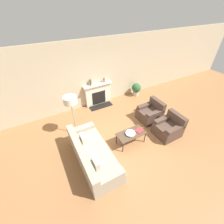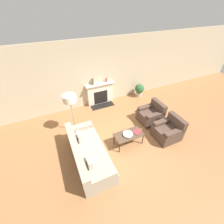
{
  "view_description": "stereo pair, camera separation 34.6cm",
  "coord_description": "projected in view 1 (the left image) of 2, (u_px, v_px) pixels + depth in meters",
  "views": [
    {
      "loc": [
        -2.17,
        -2.94,
        4.09
      ],
      "look_at": [
        0.12,
        1.21,
        0.45
      ],
      "focal_mm": 24.0,
      "sensor_mm": 36.0,
      "label": 1
    },
    {
      "loc": [
        -1.86,
        -3.1,
        4.09
      ],
      "look_at": [
        0.12,
        1.21,
        0.45
      ],
      "focal_mm": 24.0,
      "sensor_mm": 36.0,
      "label": 2
    }
  ],
  "objects": [
    {
      "name": "bowl",
      "position": [
        130.0,
        133.0,
        4.98
      ],
      "size": [
        0.33,
        0.33,
        0.06
      ],
      "color": "silver",
      "rests_on": "coffee_table"
    },
    {
      "name": "ground_plane",
      "position": [
        125.0,
        141.0,
        5.36
      ],
      "size": [
        18.0,
        18.0,
        0.0
      ],
      "primitive_type": "plane",
      "color": "#99663D"
    },
    {
      "name": "mantel_vase_left",
      "position": [
        90.0,
        82.0,
        6.44
      ],
      "size": [
        0.1,
        0.1,
        0.28
      ],
      "color": "brown",
      "rests_on": "fireplace"
    },
    {
      "name": "book",
      "position": [
        139.0,
        130.0,
        5.13
      ],
      "size": [
        0.32,
        0.29,
        0.02
      ],
      "rotation": [
        0.0,
        0.0,
        0.31
      ],
      "color": "#9E2D33",
      "rests_on": "coffee_table"
    },
    {
      "name": "fireplace",
      "position": [
        98.0,
        94.0,
        6.96
      ],
      "size": [
        1.33,
        0.59,
        1.04
      ],
      "color": "beige",
      "rests_on": "ground_plane"
    },
    {
      "name": "floor_lamp",
      "position": [
        71.0,
        102.0,
        4.86
      ],
      "size": [
        0.45,
        0.45,
        1.59
      ],
      "color": "gray",
      "rests_on": "ground_plane"
    },
    {
      "name": "wall_back",
      "position": [
        92.0,
        75.0,
        6.42
      ],
      "size": [
        18.0,
        0.06,
        2.9
      ],
      "color": "#BCAD8E",
      "rests_on": "ground_plane"
    },
    {
      "name": "mantel_vase_center_left",
      "position": [
        104.0,
        80.0,
        6.72
      ],
      "size": [
        0.08,
        0.08,
        0.19
      ],
      "color": "brown",
      "rests_on": "fireplace"
    },
    {
      "name": "potted_plant",
      "position": [
        136.0,
        89.0,
        7.64
      ],
      "size": [
        0.46,
        0.46,
        0.67
      ],
      "color": "#B2A899",
      "rests_on": "ground_plane"
    },
    {
      "name": "couch",
      "position": [
        92.0,
        155.0,
        4.53
      ],
      "size": [
        0.94,
        2.21,
        0.79
      ],
      "rotation": [
        0.0,
        0.0,
        1.57
      ],
      "color": "#9E937F",
      "rests_on": "ground_plane"
    },
    {
      "name": "armchair_far",
      "position": [
        150.0,
        113.0,
        6.16
      ],
      "size": [
        0.86,
        0.78,
        0.83
      ],
      "rotation": [
        0.0,
        0.0,
        -1.57
      ],
      "color": "#4C382D",
      "rests_on": "ground_plane"
    },
    {
      "name": "coffee_table",
      "position": [
        131.0,
        134.0,
        5.06
      ],
      "size": [
        0.98,
        0.5,
        0.46
      ],
      "color": "#4C3828",
      "rests_on": "ground_plane"
    },
    {
      "name": "armchair_near",
      "position": [
        169.0,
        128.0,
        5.46
      ],
      "size": [
        0.86,
        0.78,
        0.83
      ],
      "rotation": [
        0.0,
        0.0,
        -1.57
      ],
      "color": "#4C382D",
      "rests_on": "ground_plane"
    }
  ]
}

